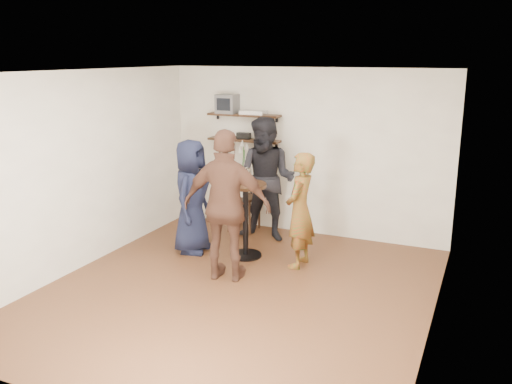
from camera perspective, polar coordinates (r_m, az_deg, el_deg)
room at (r=6.24m, az=-2.18°, el=0.50°), size 4.58×5.08×2.68m
shelf_upper at (r=8.68m, az=-1.29°, el=8.11°), size 1.20×0.25×0.04m
shelf_lower at (r=8.73m, az=-1.27°, el=5.50°), size 1.20×0.25×0.04m
crt_monitor at (r=8.79m, az=-3.00°, el=9.27°), size 0.32×0.30×0.30m
dvd_deck at (r=8.61m, az=-0.26°, el=8.38°), size 0.40×0.24×0.06m
radio at (r=8.72m, az=-1.30°, el=5.94°), size 0.22×0.10×0.10m
power_strip at (r=8.89m, az=-2.70°, el=5.85°), size 0.30×0.05×0.03m
side_table at (r=8.74m, az=-1.29°, el=-1.05°), size 0.58×0.58×0.57m
vase_lilies at (r=8.64m, az=-1.32°, el=1.45°), size 0.19×0.19×0.94m
drinks_table at (r=7.54m, az=-1.11°, el=-1.91°), size 0.58×0.58×1.06m
wine_glass_fl at (r=7.41m, az=-1.80°, el=1.97°), size 0.07×0.07×0.21m
wine_glass_fr at (r=7.34m, az=-0.76°, el=1.89°), size 0.07×0.07×0.21m
wine_glass_bl at (r=7.46m, az=-1.17°, el=2.12°), size 0.07×0.07×0.22m
wine_glass_br at (r=7.41m, az=-0.82°, el=1.99°), size 0.07×0.07×0.21m
person_plaid at (r=7.20m, az=4.64°, el=-1.94°), size 0.39×0.58×1.56m
person_dark at (r=8.19m, az=1.13°, el=1.30°), size 0.94×0.74×1.89m
person_navy at (r=7.77m, az=-6.81°, el=-0.47°), size 0.63×0.87×1.64m
person_brown at (r=6.72m, az=-3.08°, el=-1.51°), size 1.18×0.62×1.92m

